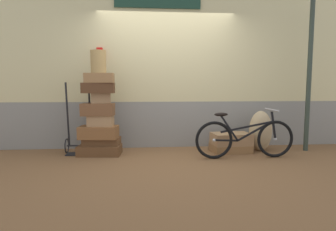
# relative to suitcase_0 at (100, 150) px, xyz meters

# --- Properties ---
(ground) EXTENTS (9.54, 5.20, 0.06)m
(ground) POSITION_rel_suitcase_0_xyz_m (1.17, -0.23, -0.11)
(ground) COLOR brown
(station_building) EXTENTS (7.54, 0.74, 2.85)m
(station_building) POSITION_rel_suitcase_0_xyz_m (1.18, 0.62, 1.34)
(station_building) COLOR gray
(station_building) RESTS_ON ground
(suitcase_0) EXTENTS (0.73, 0.44, 0.17)m
(suitcase_0) POSITION_rel_suitcase_0_xyz_m (0.00, 0.00, 0.00)
(suitcase_0) COLOR brown
(suitcase_0) RESTS_ON ground
(suitcase_1) EXTENTS (0.63, 0.41, 0.12)m
(suitcase_1) POSITION_rel_suitcase_0_xyz_m (0.03, 0.04, 0.14)
(suitcase_1) COLOR brown
(suitcase_1) RESTS_ON suitcase_0
(suitcase_2) EXTENTS (0.66, 0.43, 0.21)m
(suitcase_2) POSITION_rel_suitcase_0_xyz_m (-0.01, 0.01, 0.30)
(suitcase_2) COLOR brown
(suitcase_2) RESTS_ON suitcase_1
(suitcase_3) EXTENTS (0.43, 0.27, 0.18)m
(suitcase_3) POSITION_rel_suitcase_0_xyz_m (0.03, -0.01, 0.49)
(suitcase_3) COLOR #9E754C
(suitcase_3) RESTS_ON suitcase_2
(suitcase_4) EXTENTS (0.55, 0.32, 0.21)m
(suitcase_4) POSITION_rel_suitcase_0_xyz_m (-0.02, 0.01, 0.68)
(suitcase_4) COLOR brown
(suitcase_4) RESTS_ON suitcase_3
(suitcase_5) EXTENTS (0.33, 0.21, 0.17)m
(suitcase_5) POSITION_rel_suitcase_0_xyz_m (0.03, 0.05, 0.87)
(suitcase_5) COLOR #9E754C
(suitcase_5) RESTS_ON suitcase_4
(suitcase_6) EXTENTS (0.54, 0.28, 0.17)m
(suitcase_6) POSITION_rel_suitcase_0_xyz_m (-0.00, 0.02, 1.04)
(suitcase_6) COLOR #4C2D19
(suitcase_6) RESTS_ON suitcase_5
(suitcase_7) EXTENTS (0.47, 0.25, 0.16)m
(suitcase_7) POSITION_rel_suitcase_0_xyz_m (0.02, -0.01, 1.21)
(suitcase_7) COLOR olive
(suitcase_7) RESTS_ON suitcase_6
(suitcase_8) EXTENTS (0.68, 0.51, 0.13)m
(suitcase_8) POSITION_rel_suitcase_0_xyz_m (2.27, 0.05, -0.02)
(suitcase_8) COLOR olive
(suitcase_8) RESTS_ON ground
(suitcase_9) EXTENTS (0.70, 0.48, 0.20)m
(suitcase_9) POSITION_rel_suitcase_0_xyz_m (2.27, 0.03, 0.15)
(suitcase_9) COLOR #9E754C
(suitcase_9) RESTS_ON suitcase_8
(wicker_basket) EXTENTS (0.25, 0.25, 0.37)m
(wicker_basket) POSITION_rel_suitcase_0_xyz_m (0.01, 0.02, 1.47)
(wicker_basket) COLOR #A8844C
(wicker_basket) RESTS_ON suitcase_7
(luggage_trolley) EXTENTS (0.46, 0.35, 1.22)m
(luggage_trolley) POSITION_rel_suitcase_0_xyz_m (-0.37, 0.15, 0.20)
(luggage_trolley) COLOR black
(luggage_trolley) RESTS_ON ground
(burlap_sack) EXTENTS (0.41, 0.35, 0.72)m
(burlap_sack) POSITION_rel_suitcase_0_xyz_m (2.82, 0.08, 0.27)
(burlap_sack) COLOR tan
(burlap_sack) RESTS_ON ground
(bicycle) EXTENTS (1.62, 0.46, 0.79)m
(bicycle) POSITION_rel_suitcase_0_xyz_m (2.35, -0.41, 0.24)
(bicycle) COLOR black
(bicycle) RESTS_ON ground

